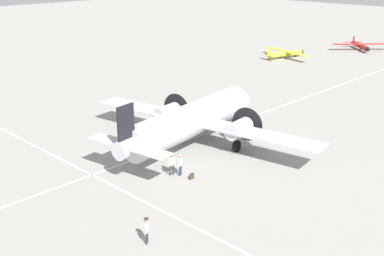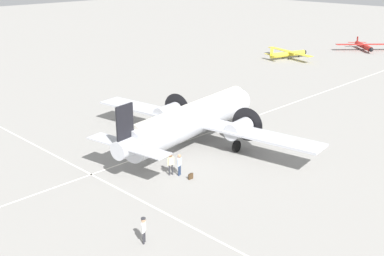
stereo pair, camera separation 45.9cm
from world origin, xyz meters
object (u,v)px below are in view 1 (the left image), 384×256
at_px(airliner_main, 195,118).
at_px(suitcase_near_door, 192,176).
at_px(ramp_agent, 172,162).
at_px(light_aircraft_distant, 361,46).
at_px(light_aircraft_taxiing, 286,53).
at_px(crew_foreground, 146,228).
at_px(passenger_boarding, 180,163).

height_order(airliner_main, suitcase_near_door, airliner_main).
relative_size(ramp_agent, suitcase_near_door, 3.68).
relative_size(airliner_main, light_aircraft_distant, 2.79).
height_order(suitcase_near_door, light_aircraft_distant, light_aircraft_distant).
xyz_separation_m(suitcase_near_door, light_aircraft_taxiing, (46.94, 22.52, 0.61)).
relative_size(airliner_main, crew_foreground, 13.93).
xyz_separation_m(ramp_agent, suitcase_near_door, (0.58, -1.69, -0.94)).
bearing_deg(light_aircraft_distant, crew_foreground, -30.28).
bearing_deg(ramp_agent, suitcase_near_door, -51.75).
xyz_separation_m(passenger_boarding, suitcase_near_door, (0.13, -1.15, -0.88)).
relative_size(crew_foreground, light_aircraft_distant, 0.20).
relative_size(ramp_agent, light_aircraft_distant, 0.22).
height_order(crew_foreground, ramp_agent, ramp_agent).
height_order(crew_foreground, passenger_boarding, passenger_boarding).
distance_m(passenger_boarding, suitcase_near_door, 1.45).
xyz_separation_m(passenger_boarding, light_aircraft_taxiing, (47.07, 21.37, -0.26)).
bearing_deg(ramp_agent, light_aircraft_taxiing, 43.14).
bearing_deg(passenger_boarding, ramp_agent, 105.96).
bearing_deg(airliner_main, light_aircraft_taxiing, 14.46).
height_order(ramp_agent, suitcase_near_door, ramp_agent).
height_order(ramp_agent, light_aircraft_taxiing, light_aircraft_taxiing).
distance_m(ramp_agent, light_aircraft_taxiing, 51.88).
relative_size(airliner_main, ramp_agent, 12.97).
relative_size(airliner_main, passenger_boarding, 13.34).
bearing_deg(light_aircraft_distant, suitcase_near_door, -31.88).
bearing_deg(passenger_boarding, light_aircraft_distant, -9.37).
height_order(crew_foreground, light_aircraft_taxiing, light_aircraft_taxiing).
distance_m(crew_foreground, suitcase_near_door, 9.58).
distance_m(crew_foreground, light_aircraft_taxiing, 61.61).
xyz_separation_m(crew_foreground, suitcase_near_door, (8.47, 4.40, -0.86)).
bearing_deg(airliner_main, suitcase_near_door, -146.48).
bearing_deg(airliner_main, crew_foreground, -154.59).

